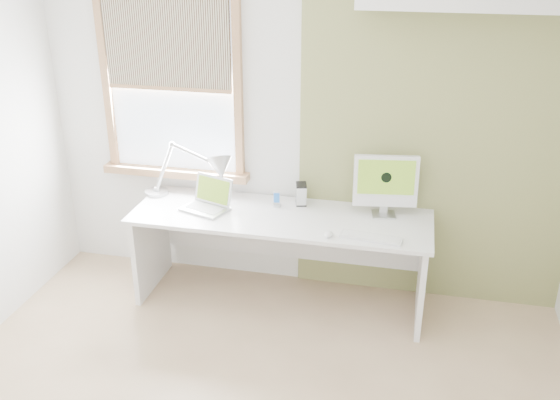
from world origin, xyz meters
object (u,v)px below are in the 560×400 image
(desk, at_px, (282,235))
(laptop, at_px, (208,201))
(imac, at_px, (386,182))
(external_drive, at_px, (301,194))
(desk_lamp, at_px, (208,171))

(desk, xyz_separation_m, laptop, (-0.56, -0.05, 0.25))
(laptop, relative_size, imac, 0.85)
(imac, bearing_deg, external_drive, 174.88)
(desk, bearing_deg, external_drive, 58.80)
(external_drive, bearing_deg, imac, -5.12)
(desk, height_order, laptop, laptop)
(external_drive, bearing_deg, laptop, -160.76)
(laptop, bearing_deg, desk, 5.55)
(desk_lamp, bearing_deg, desk, -10.80)
(desk_lamp, height_order, external_drive, desk_lamp)
(laptop, xyz_separation_m, imac, (1.29, 0.18, 0.20))
(laptop, bearing_deg, imac, 7.72)
(external_drive, relative_size, imac, 0.35)
(desk_lamp, bearing_deg, imac, 0.21)
(external_drive, height_order, imac, imac)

